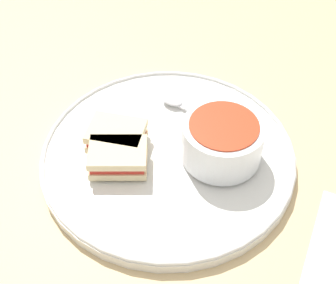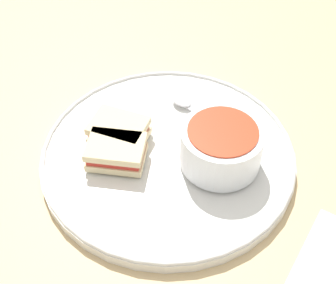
# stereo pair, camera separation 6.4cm
# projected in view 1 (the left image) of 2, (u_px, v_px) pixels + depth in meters

# --- Properties ---
(ground_plane) EXTENTS (2.40, 2.40, 0.00)m
(ground_plane) POSITION_uv_depth(u_px,v_px,m) (168.00, 159.00, 0.67)
(ground_plane) COLOR #D1B27F
(plate) EXTENTS (0.36, 0.36, 0.02)m
(plate) POSITION_uv_depth(u_px,v_px,m) (168.00, 154.00, 0.66)
(plate) COLOR white
(plate) RESTS_ON ground_plane
(soup_bowl) EXTENTS (0.11, 0.11, 0.06)m
(soup_bowl) POSITION_uv_depth(u_px,v_px,m) (222.00, 140.00, 0.63)
(soup_bowl) COLOR white
(soup_bowl) RESTS_ON plate
(spoon) EXTENTS (0.08, 0.11, 0.01)m
(spoon) POSITION_uv_depth(u_px,v_px,m) (175.00, 103.00, 0.72)
(spoon) COLOR silver
(spoon) RESTS_ON plate
(sandwich_half_near) EXTENTS (0.07, 0.08, 0.03)m
(sandwich_half_near) POSITION_uv_depth(u_px,v_px,m) (117.00, 136.00, 0.65)
(sandwich_half_near) COLOR beige
(sandwich_half_near) RESTS_ON plate
(sandwich_half_far) EXTENTS (0.06, 0.08, 0.03)m
(sandwich_half_far) POSITION_uv_depth(u_px,v_px,m) (118.00, 157.00, 0.62)
(sandwich_half_far) COLOR beige
(sandwich_half_far) RESTS_ON plate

